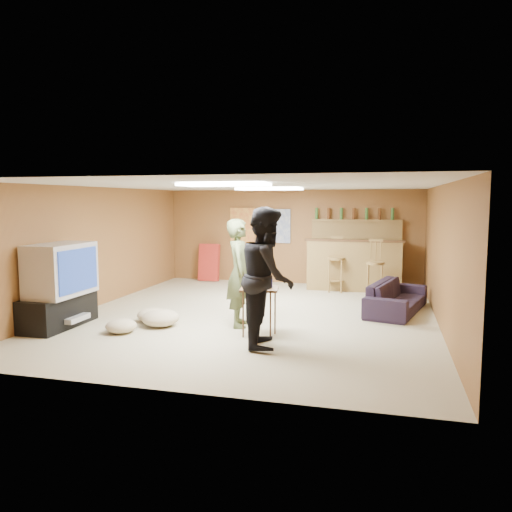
% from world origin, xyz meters
% --- Properties ---
extents(ground, '(7.00, 7.00, 0.00)m').
position_xyz_m(ground, '(0.00, 0.00, 0.00)').
color(ground, tan).
rests_on(ground, ground).
extents(ceiling, '(6.00, 7.00, 0.02)m').
position_xyz_m(ceiling, '(0.00, 0.00, 2.20)').
color(ceiling, silver).
rests_on(ceiling, ground).
extents(wall_back, '(6.00, 0.02, 2.20)m').
position_xyz_m(wall_back, '(0.00, 3.50, 1.10)').
color(wall_back, brown).
rests_on(wall_back, ground).
extents(wall_front, '(6.00, 0.02, 2.20)m').
position_xyz_m(wall_front, '(0.00, -3.50, 1.10)').
color(wall_front, brown).
rests_on(wall_front, ground).
extents(wall_left, '(0.02, 7.00, 2.20)m').
position_xyz_m(wall_left, '(-3.00, 0.00, 1.10)').
color(wall_left, brown).
rests_on(wall_left, ground).
extents(wall_right, '(0.02, 7.00, 2.20)m').
position_xyz_m(wall_right, '(3.00, 0.00, 1.10)').
color(wall_right, brown).
rests_on(wall_right, ground).
extents(tv_stand, '(0.55, 1.30, 0.50)m').
position_xyz_m(tv_stand, '(-2.72, -1.50, 0.25)').
color(tv_stand, black).
rests_on(tv_stand, ground).
extents(dvd_box, '(0.35, 0.50, 0.08)m').
position_xyz_m(dvd_box, '(-2.50, -1.50, 0.15)').
color(dvd_box, '#B2B2B7').
rests_on(dvd_box, tv_stand).
extents(tv_body, '(0.60, 1.10, 0.80)m').
position_xyz_m(tv_body, '(-2.65, -1.50, 0.90)').
color(tv_body, '#B2B2B7').
rests_on(tv_body, tv_stand).
extents(tv_screen, '(0.02, 0.95, 0.65)m').
position_xyz_m(tv_screen, '(-2.34, -1.50, 0.90)').
color(tv_screen, navy).
rests_on(tv_screen, tv_body).
extents(bar_counter, '(2.00, 0.60, 1.10)m').
position_xyz_m(bar_counter, '(1.50, 2.95, 0.55)').
color(bar_counter, brown).
rests_on(bar_counter, ground).
extents(bar_lip, '(2.10, 0.12, 0.05)m').
position_xyz_m(bar_lip, '(1.50, 2.70, 1.10)').
color(bar_lip, '#412814').
rests_on(bar_lip, bar_counter).
extents(bar_shelf, '(2.00, 0.18, 0.05)m').
position_xyz_m(bar_shelf, '(1.50, 3.40, 1.50)').
color(bar_shelf, brown).
rests_on(bar_shelf, bar_backing).
extents(bar_backing, '(2.00, 0.14, 0.60)m').
position_xyz_m(bar_backing, '(1.50, 3.42, 1.20)').
color(bar_backing, brown).
rests_on(bar_backing, bar_counter).
extents(poster_left, '(0.60, 0.03, 0.85)m').
position_xyz_m(poster_left, '(-1.20, 3.46, 1.35)').
color(poster_left, '#BF3F26').
rests_on(poster_left, wall_back).
extents(poster_right, '(0.55, 0.03, 0.80)m').
position_xyz_m(poster_right, '(-0.30, 3.46, 1.35)').
color(poster_right, '#334C99').
rests_on(poster_right, wall_back).
extents(folding_chair_stack, '(0.50, 0.26, 0.91)m').
position_xyz_m(folding_chair_stack, '(-2.00, 3.30, 0.45)').
color(folding_chair_stack, red).
rests_on(folding_chair_stack, ground).
extents(ceiling_panel_front, '(1.20, 0.60, 0.04)m').
position_xyz_m(ceiling_panel_front, '(0.00, -1.50, 2.17)').
color(ceiling_panel_front, white).
rests_on(ceiling_panel_front, ceiling).
extents(ceiling_panel_back, '(1.20, 0.60, 0.04)m').
position_xyz_m(ceiling_panel_back, '(0.00, 1.20, 2.17)').
color(ceiling_panel_back, white).
rests_on(ceiling_panel_back, ceiling).
extents(person_olive, '(0.54, 0.69, 1.67)m').
position_xyz_m(person_olive, '(-0.02, -0.74, 0.84)').
color(person_olive, '#4B5732').
rests_on(person_olive, ground).
extents(person_black, '(0.87, 1.03, 1.87)m').
position_xyz_m(person_black, '(0.64, -1.64, 0.94)').
color(person_black, black).
rests_on(person_black, ground).
extents(sofa, '(1.14, 1.96, 0.54)m').
position_xyz_m(sofa, '(2.37, 0.89, 0.27)').
color(sofa, black).
rests_on(sofa, ground).
extents(tray_table, '(0.60, 0.52, 0.70)m').
position_xyz_m(tray_table, '(0.42, -1.21, 0.35)').
color(tray_table, '#412814').
rests_on(tray_table, ground).
extents(cup_red_near, '(0.10, 0.10, 0.11)m').
position_xyz_m(cup_red_near, '(0.32, -1.18, 0.75)').
color(cup_red_near, red).
rests_on(cup_red_near, tray_table).
extents(cup_red_far, '(0.10, 0.10, 0.12)m').
position_xyz_m(cup_red_far, '(0.48, -1.31, 0.76)').
color(cup_red_far, red).
rests_on(cup_red_far, tray_table).
extents(cup_blue, '(0.10, 0.10, 0.12)m').
position_xyz_m(cup_blue, '(0.55, -1.13, 0.76)').
color(cup_blue, '#161997').
rests_on(cup_blue, tray_table).
extents(bar_stool_left, '(0.49, 0.49, 1.21)m').
position_xyz_m(bar_stool_left, '(1.14, 2.59, 0.60)').
color(bar_stool_left, brown).
rests_on(bar_stool_left, ground).
extents(bar_stool_right, '(0.42, 0.42, 1.11)m').
position_xyz_m(bar_stool_right, '(1.97, 2.01, 0.55)').
color(bar_stool_right, brown).
rests_on(bar_stool_right, ground).
extents(cushion_near_tv, '(0.75, 0.75, 0.26)m').
position_xyz_m(cushion_near_tv, '(-1.21, -1.07, 0.13)').
color(cushion_near_tv, tan).
rests_on(cushion_near_tv, ground).
extents(cushion_mid, '(0.58, 0.58, 0.22)m').
position_xyz_m(cushion_mid, '(-1.47, -0.83, 0.11)').
color(cushion_mid, tan).
rests_on(cushion_mid, ground).
extents(cushion_far, '(0.50, 0.50, 0.21)m').
position_xyz_m(cushion_far, '(-1.60, -1.58, 0.10)').
color(cushion_far, tan).
rests_on(cushion_far, ground).
extents(bottle_row, '(1.76, 0.08, 0.26)m').
position_xyz_m(bottle_row, '(1.44, 3.38, 1.65)').
color(bottle_row, '#3F7233').
rests_on(bottle_row, bar_shelf).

